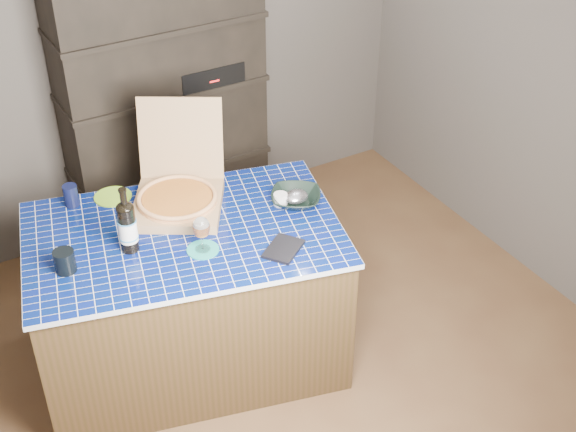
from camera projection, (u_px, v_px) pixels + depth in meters
room at (291, 177)px, 3.55m from camera, size 3.50×3.50×3.50m
shelving_unit at (165, 108)px, 4.84m from camera, size 1.20×0.41×1.80m
kitchen_island at (189, 297)px, 4.15m from camera, size 1.72×1.30×0.84m
pizza_box at (178, 195)px, 4.06m from camera, size 0.65×0.68×0.48m
mead_bottle at (127, 226)px, 3.72m from camera, size 0.09×0.09×0.34m
teal_trivet at (203, 250)px, 3.79m from camera, size 0.15×0.15×0.01m
wine_glass at (201, 228)px, 3.71m from camera, size 0.08×0.08×0.18m
tumbler at (65, 261)px, 3.63m from camera, size 0.10×0.10×0.11m
dvd_case at (284, 249)px, 3.79m from camera, size 0.24×0.23×0.02m
bowl at (296, 198)px, 4.10m from camera, size 0.35×0.35×0.06m
foil_contents at (296, 197)px, 4.09m from camera, size 0.13×0.11×0.06m
white_jar at (281, 199)px, 4.09m from camera, size 0.07×0.07×0.06m
navy_cup at (71, 196)px, 4.07m from camera, size 0.07×0.07×0.12m
green_trivet at (113, 197)px, 4.16m from camera, size 0.19×0.19×0.01m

